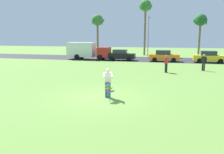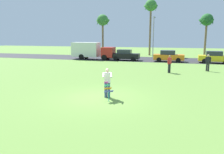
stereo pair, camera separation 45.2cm
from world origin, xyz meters
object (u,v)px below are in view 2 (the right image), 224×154
(kite_held, at_px, (108,89))
(streetlight_pole, at_px, (154,34))
(person_kite_flyer, at_px, (107,82))
(parked_car_orange, at_px, (168,56))
(parked_truck_red_cab, at_px, (91,50))
(palm_tree_left_near, at_px, (103,22))
(parked_car_black, at_px, (125,55))
(palm_tree_right_near, at_px, (151,8))
(person_walker_near, at_px, (208,62))
(person_walker_far, at_px, (169,63))
(palm_tree_centre_far, at_px, (207,21))
(parked_car_yellow, at_px, (215,57))

(kite_held, xyz_separation_m, streetlight_pole, (-0.40, 28.45, 3.31))
(person_kite_flyer, distance_m, parked_car_orange, 20.44)
(parked_truck_red_cab, distance_m, palm_tree_left_near, 9.75)
(parked_car_black, distance_m, palm_tree_right_near, 12.88)
(palm_tree_left_near, relative_size, person_walker_near, 4.41)
(person_walker_far, bearing_deg, parked_car_black, 123.91)
(person_kite_flyer, relative_size, kite_held, 1.66)
(streetlight_pole, bearing_deg, palm_tree_left_near, 175.06)
(parked_truck_red_cab, relative_size, palm_tree_right_near, 0.66)
(parked_car_orange, relative_size, streetlight_pole, 0.60)
(palm_tree_centre_far, bearing_deg, kite_held, -105.15)
(palm_tree_left_near, relative_size, palm_tree_right_near, 0.75)
(person_kite_flyer, relative_size, palm_tree_left_near, 0.23)
(streetlight_pole, distance_m, person_walker_near, 17.33)
(palm_tree_centre_far, height_order, person_walker_near, palm_tree_centre_far)
(person_walker_far, bearing_deg, person_walker_near, 29.26)
(parked_truck_red_cab, bearing_deg, person_walker_near, -26.30)
(parked_truck_red_cab, relative_size, parked_car_yellow, 1.58)
(kite_held, relative_size, parked_car_orange, 0.25)
(person_kite_flyer, xyz_separation_m, parked_car_orange, (2.78, 20.25, -0.18))
(parked_car_yellow, distance_m, palm_tree_right_near, 16.02)
(parked_car_orange, xyz_separation_m, palm_tree_left_near, (-12.61, 8.41, 5.50))
(parked_car_black, bearing_deg, person_walker_near, -36.95)
(kite_held, relative_size, parked_truck_red_cab, 0.15)
(parked_truck_red_cab, bearing_deg, person_walker_far, -39.36)
(parked_car_orange, bearing_deg, palm_tree_centre_far, 60.37)
(streetlight_pole, xyz_separation_m, person_walker_near, (7.16, -15.48, -3.06))
(palm_tree_centre_far, xyz_separation_m, streetlight_pole, (-8.86, -2.81, -2.12))
(parked_truck_red_cab, distance_m, parked_car_yellow, 17.83)
(parked_car_yellow, distance_m, palm_tree_centre_far, 11.69)
(kite_held, height_order, person_walker_near, person_walker_near)
(palm_tree_left_near, height_order, person_walker_near, palm_tree_left_near)
(parked_car_black, xyz_separation_m, parked_car_orange, (6.30, -0.00, 0.00))
(parked_car_orange, bearing_deg, parked_car_black, 180.00)
(parked_car_black, bearing_deg, palm_tree_centre_far, 40.39)
(kite_held, bearing_deg, parked_car_yellow, 67.65)
(parked_car_orange, distance_m, palm_tree_left_near, 16.13)
(parked_car_orange, height_order, palm_tree_right_near, palm_tree_right_near)
(kite_held, bearing_deg, parked_car_orange, 83.02)
(parked_car_black, bearing_deg, kite_held, -79.81)
(kite_held, bearing_deg, person_walker_far, 74.62)
(person_walker_near, bearing_deg, parked_truck_red_cab, 153.70)
(person_kite_flyer, height_order, kite_held, person_kite_flyer)
(palm_tree_left_near, distance_m, streetlight_pole, 9.96)
(person_kite_flyer, height_order, parked_car_black, person_kite_flyer)
(parked_truck_red_cab, xyz_separation_m, person_walker_far, (12.22, -10.02, -0.48))
(palm_tree_right_near, bearing_deg, palm_tree_left_near, -170.31)
(parked_truck_red_cab, xyz_separation_m, parked_car_yellow, (17.82, 0.00, -0.64))
(kite_held, bearing_deg, parked_truck_red_cab, 113.86)
(palm_tree_left_near, height_order, palm_tree_right_near, palm_tree_right_near)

